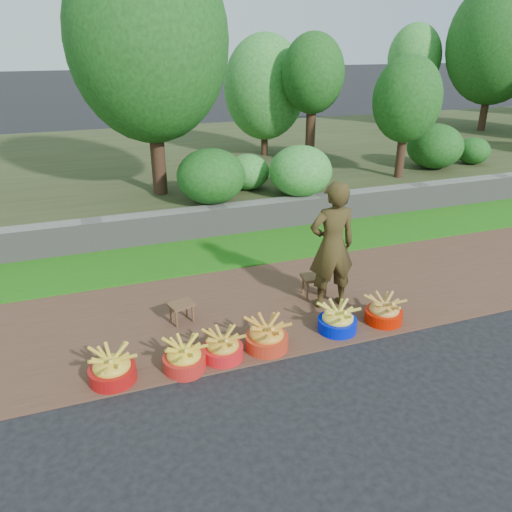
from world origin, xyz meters
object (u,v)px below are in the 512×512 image
object	(u,v)px
basin_d	(267,336)
stool_left	(181,307)
basin_c	(223,347)
basin_f	(384,311)
basin_e	(337,320)
stool_right	(314,280)
vendor_woman	(332,246)
basin_b	(184,357)
basin_a	(112,368)

from	to	relation	value
basin_d	stool_left	distance (m)	1.23
basin_c	basin_f	xyz separation A→B (m)	(2.19, 0.07, 0.00)
basin_d	basin_e	world-z (taller)	basin_d
stool_right	vendor_woman	size ratio (longest dim) A/B	0.22
basin_d	stool_left	size ratio (longest dim) A/B	1.43
basin_d	stool_left	world-z (taller)	basin_d
stool_left	vendor_woman	size ratio (longest dim) A/B	0.21
vendor_woman	basin_e	bearing A→B (deg)	76.37
basin_e	basin_c	bearing A→B (deg)	-176.98
basin_f	basin_d	bearing A→B (deg)	-178.17
basin_b	basin_c	xyz separation A→B (m)	(0.46, 0.05, -0.00)
basin_e	stool_left	bearing A→B (deg)	154.49
basin_a	basin_f	world-z (taller)	basin_a
basin_c	basin_d	xyz separation A→B (m)	(0.54, 0.02, 0.02)
basin_a	basin_c	xyz separation A→B (m)	(1.23, -0.00, -0.01)
basin_e	stool_right	distance (m)	0.95
basin_f	basin_a	bearing A→B (deg)	-178.87
basin_b	basin_e	distance (m)	1.98
basin_e	stool_left	world-z (taller)	basin_e
basin_a	stool_right	world-z (taller)	basin_a
basin_b	stool_right	world-z (taller)	basin_b
basin_c	basin_e	xyz separation A→B (m)	(1.52, 0.08, 0.01)
basin_e	stool_right	bearing A→B (deg)	82.21
basin_b	stool_left	bearing A→B (deg)	79.50
basin_a	vendor_woman	size ratio (longest dim) A/B	0.29
basin_e	basin_f	size ratio (longest dim) A/B	1.02
stool_left	stool_right	distance (m)	1.93
basin_a	basin_d	bearing A→B (deg)	0.48
basin_f	stool_right	distance (m)	1.09
vendor_woman	basin_d	bearing A→B (deg)	34.66
basin_c	basin_f	size ratio (longest dim) A/B	0.97
basin_e	vendor_woman	world-z (taller)	vendor_woman
stool_left	stool_right	bearing A→B (deg)	2.22
basin_e	vendor_woman	xyz separation A→B (m)	(0.20, 0.63, 0.73)
basin_c	vendor_woman	distance (m)	2.00
stool_left	basin_e	bearing A→B (deg)	-25.51
stool_right	basin_b	bearing A→B (deg)	-153.25
basin_c	basin_e	size ratio (longest dim) A/B	0.95
vendor_woman	basin_a	bearing A→B (deg)	17.71
basin_c	basin_e	world-z (taller)	basin_e
vendor_woman	basin_c	bearing A→B (deg)	26.63
basin_a	basin_d	distance (m)	1.78
basin_d	basin_e	xyz separation A→B (m)	(0.97, 0.06, -0.01)
basin_a	basin_d	world-z (taller)	basin_d
basin_d	basin_f	bearing A→B (deg)	1.83
basin_d	basin_e	size ratio (longest dim) A/B	1.05
basin_d	basin_f	distance (m)	1.65
basin_a	stool_left	distance (m)	1.34
basin_b	basin_f	world-z (taller)	basin_f
basin_c	stool_left	bearing A→B (deg)	106.43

